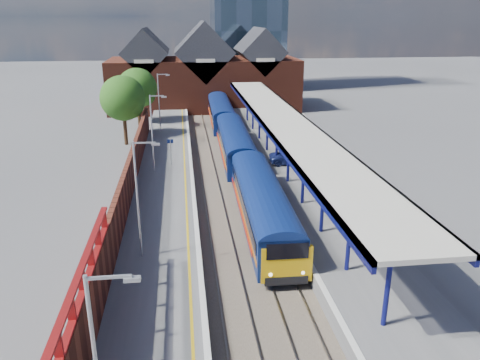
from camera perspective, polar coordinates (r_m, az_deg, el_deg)
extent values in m
plane|color=#5B5B5E|center=(51.35, -2.63, 3.02)|extent=(240.00, 240.00, 0.00)
cube|color=#473D33|center=(41.87, -1.51, -0.76)|extent=(6.00, 76.00, 0.06)
cube|color=slate|center=(41.69, -4.55, -0.77)|extent=(0.07, 76.00, 0.14)
cube|color=slate|center=(41.77, -2.58, -0.69)|extent=(0.07, 76.00, 0.14)
cube|color=slate|center=(41.92, -0.45, -0.60)|extent=(0.07, 76.00, 0.14)
cube|color=slate|center=(42.10, 1.49, -0.51)|extent=(0.07, 76.00, 0.14)
cube|color=#565659|center=(41.57, -9.08, -0.46)|extent=(5.00, 76.00, 1.00)
cube|color=#565659|center=(42.68, 6.52, 0.19)|extent=(6.00, 76.00, 1.00)
cube|color=silver|center=(41.37, -5.87, 0.35)|extent=(0.30, 76.00, 0.05)
cube|color=silver|center=(41.94, 2.76, 0.70)|extent=(0.30, 76.00, 0.05)
cube|color=yellow|center=(41.37, -6.70, 0.30)|extent=(0.14, 76.00, 0.01)
cube|color=navy|center=(32.78, 2.70, -3.12)|extent=(3.17, 16.06, 2.50)
cube|color=navy|center=(32.33, 2.73, -1.07)|extent=(3.17, 16.06, 0.60)
cube|color=navy|center=(48.38, -0.63, 4.35)|extent=(3.17, 16.06, 2.50)
cube|color=navy|center=(48.08, -0.63, 5.79)|extent=(3.17, 16.06, 0.60)
cube|color=navy|center=(64.48, -2.33, 8.14)|extent=(3.17, 16.06, 2.50)
cube|color=navy|center=(64.25, -2.34, 9.23)|extent=(3.17, 16.06, 0.60)
cube|color=navy|center=(80.79, -3.36, 10.40)|extent=(3.17, 16.06, 2.50)
cube|color=navy|center=(80.60, -3.38, 11.28)|extent=(3.17, 16.06, 0.60)
cube|color=black|center=(56.18, -3.05, 6.92)|extent=(0.04, 60.54, 0.70)
cube|color=#CE650D|center=(56.36, -3.05, 6.12)|extent=(0.03, 55.27, 0.30)
cube|color=red|center=(56.42, -3.05, 5.87)|extent=(0.03, 55.27, 0.30)
cube|color=#F2B20C|center=(25.88, 5.70, -10.18)|extent=(2.83, 0.37, 2.10)
cube|color=black|center=(25.39, 5.81, -8.62)|extent=(2.30, 0.21, 0.90)
cube|color=black|center=(28.54, 4.57, -10.36)|extent=(2.00, 2.40, 0.60)
cube|color=black|center=(86.56, -3.60, 9.92)|extent=(2.00, 2.40, 0.60)
cylinder|color=#0E1155|center=(22.34, 17.58, -12.09)|extent=(0.24, 0.24, 4.20)
cylinder|color=#0E1155|center=(26.37, 13.18, -6.61)|extent=(0.24, 0.24, 4.20)
cylinder|color=#0E1155|center=(30.69, 10.05, -2.60)|extent=(0.24, 0.24, 4.20)
cylinder|color=#0E1155|center=(35.19, 7.72, 0.41)|extent=(0.24, 0.24, 4.20)
cylinder|color=#0E1155|center=(39.81, 5.93, 2.73)|extent=(0.24, 0.24, 4.20)
cylinder|color=#0E1155|center=(44.51, 4.50, 4.56)|extent=(0.24, 0.24, 4.20)
cylinder|color=#0E1155|center=(49.27, 3.35, 6.03)|extent=(0.24, 0.24, 4.20)
cylinder|color=#0E1155|center=(54.07, 2.39, 7.25)|extent=(0.24, 0.24, 4.20)
cylinder|color=#0E1155|center=(58.91, 1.59, 8.26)|extent=(0.24, 0.24, 4.20)
cylinder|color=#0E1155|center=(63.77, 0.90, 9.12)|extent=(0.24, 0.24, 4.20)
cube|color=beige|center=(43.14, 5.50, 7.13)|extent=(4.50, 52.00, 0.25)
cube|color=#0E1155|center=(42.76, 2.66, 6.88)|extent=(0.20, 52.00, 0.55)
cube|color=#0E1155|center=(43.68, 8.27, 6.97)|extent=(0.20, 52.00, 0.55)
cube|color=#A5A8AA|center=(13.07, -15.71, -11.34)|extent=(1.20, 0.08, 0.08)
cube|color=#A5A8AA|center=(13.04, -13.02, -11.69)|extent=(0.45, 0.18, 0.12)
cylinder|color=#A5A8AA|center=(27.15, -12.37, -2.54)|extent=(0.12, 0.12, 7.00)
cube|color=#A5A8AA|center=(26.05, -11.58, 4.47)|extent=(1.20, 0.08, 0.08)
cube|color=#A5A8AA|center=(26.03, -10.25, 4.32)|extent=(0.45, 0.18, 0.12)
cylinder|color=#A5A8AA|center=(42.40, -10.66, 5.49)|extent=(0.12, 0.12, 7.00)
cube|color=#A5A8AA|center=(41.70, -10.11, 10.06)|extent=(1.20, 0.08, 0.08)
cube|color=#A5A8AA|center=(41.69, -9.27, 9.97)|extent=(0.45, 0.18, 0.12)
cylinder|color=#A5A8AA|center=(58.05, -9.84, 9.23)|extent=(0.12, 0.12, 7.00)
cube|color=#A5A8AA|center=(57.54, -9.43, 12.59)|extent=(1.20, 0.08, 0.08)
cube|color=#A5A8AA|center=(57.54, -8.81, 12.52)|extent=(0.45, 0.18, 0.12)
cylinder|color=#A5A8AA|center=(44.83, -8.43, 3.39)|extent=(0.08, 0.08, 2.50)
cube|color=#0C194C|center=(44.56, -8.50, 4.69)|extent=(0.55, 0.06, 0.35)
cube|color=#602619|center=(35.51, -13.68, -1.00)|extent=(0.35, 50.00, 2.80)
cube|color=maroon|center=(19.27, -19.44, -11.81)|extent=(0.30, 15.00, 0.12)
cube|color=maroon|center=(19.76, -19.13, -14.18)|extent=(0.30, 15.00, 0.12)
cube|color=maroon|center=(17.13, -21.30, -18.39)|extent=(0.30, 0.12, 1.00)
cube|color=maroon|center=(18.70, -19.88, -14.69)|extent=(0.30, 0.12, 1.00)
cube|color=maroon|center=(20.36, -18.72, -11.58)|extent=(0.30, 0.12, 1.00)
cube|color=maroon|center=(22.07, -17.76, -8.94)|extent=(0.30, 0.12, 1.00)
cube|color=maroon|center=(23.82, -16.95, -6.68)|extent=(0.30, 0.12, 1.00)
cube|color=maroon|center=(25.61, -16.26, -4.74)|extent=(0.30, 0.12, 1.00)
cube|color=#602619|center=(77.93, -4.39, 11.61)|extent=(30.00, 12.00, 8.00)
cube|color=#232328|center=(77.49, -11.39, 15.12)|extent=(7.13, 12.00, 7.13)
cube|color=#232328|center=(77.41, -4.49, 15.42)|extent=(9.16, 12.00, 9.16)
cube|color=#232328|center=(78.36, 2.35, 15.51)|extent=(7.13, 12.00, 7.13)
cube|color=beige|center=(71.55, -11.65, 13.98)|extent=(2.80, 0.15, 0.50)
cube|color=beige|center=(71.46, -4.21, 14.30)|extent=(2.80, 0.15, 0.50)
cube|color=beige|center=(72.50, 3.14, 14.40)|extent=(2.80, 0.15, 0.50)
cylinder|color=#382314|center=(56.91, -13.82, 6.18)|extent=(0.44, 0.44, 4.00)
sphere|color=#234D14|center=(56.25, -14.11, 9.65)|extent=(5.20, 5.20, 5.20)
sphere|color=#234D14|center=(55.79, -13.28, 8.91)|extent=(3.20, 3.20, 3.20)
cylinder|color=#382314|center=(64.60, -12.20, 7.83)|extent=(0.44, 0.44, 4.00)
sphere|color=#234D14|center=(64.02, -12.42, 10.90)|extent=(5.20, 5.20, 5.20)
sphere|color=#234D14|center=(63.56, -11.68, 10.25)|extent=(3.20, 3.20, 3.20)
imported|color=silver|center=(35.22, 13.37, -2.41)|extent=(4.19, 1.79, 1.35)
imported|color=black|center=(43.52, 9.60, 1.89)|extent=(4.01, 1.94, 1.12)
imported|color=navy|center=(45.18, 6.41, 2.76)|extent=(4.48, 2.15, 1.23)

